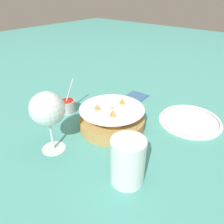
# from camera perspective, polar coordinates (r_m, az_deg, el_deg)

# --- Properties ---
(ground_plane) EXTENTS (4.00, 4.00, 0.00)m
(ground_plane) POSITION_cam_1_polar(r_m,az_deg,el_deg) (0.74, 0.99, -3.25)
(ground_plane) COLOR teal
(food_basket) EXTENTS (0.21, 0.21, 0.09)m
(food_basket) POSITION_cam_1_polar(r_m,az_deg,el_deg) (0.71, -0.07, -1.67)
(food_basket) COLOR #B2894C
(food_basket) RESTS_ON ground_plane
(sauce_cup) EXTENTS (0.07, 0.06, 0.12)m
(sauce_cup) POSITION_cam_1_polar(r_m,az_deg,el_deg) (0.82, -11.53, 1.72)
(sauce_cup) COLOR #B7B7BC
(sauce_cup) RESTS_ON ground_plane
(wine_glass) EXTENTS (0.09, 0.09, 0.18)m
(wine_glass) POSITION_cam_1_polar(r_m,az_deg,el_deg) (0.59, -16.51, 0.43)
(wine_glass) COLOR silver
(wine_glass) RESTS_ON ground_plane
(beer_mug) EXTENTS (0.13, 0.08, 0.12)m
(beer_mug) POSITION_cam_1_polar(r_m,az_deg,el_deg) (0.52, 4.23, -12.93)
(beer_mug) COLOR silver
(beer_mug) RESTS_ON ground_plane
(side_plate) EXTENTS (0.21, 0.21, 0.01)m
(side_plate) POSITION_cam_1_polar(r_m,az_deg,el_deg) (0.80, 19.74, -2.01)
(side_plate) COLOR white
(side_plate) RESTS_ON ground_plane
(napkin) EXTENTS (0.14, 0.09, 0.01)m
(napkin) POSITION_cam_1_polar(r_m,az_deg,el_deg) (0.91, 5.49, 3.58)
(napkin) COLOR #38608E
(napkin) RESTS_ON ground_plane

